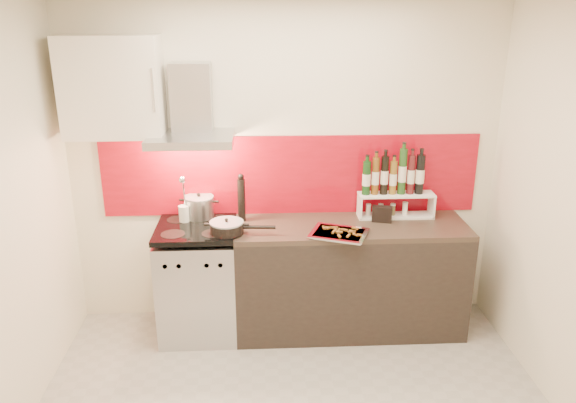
{
  "coord_description": "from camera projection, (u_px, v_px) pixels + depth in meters",
  "views": [
    {
      "loc": [
        -0.2,
        -2.91,
        2.5
      ],
      "look_at": [
        0.0,
        0.95,
        1.15
      ],
      "focal_mm": 35.0,
      "sensor_mm": 36.0,
      "label": 1
    }
  ],
  "objects": [
    {
      "name": "step_shelf",
      "position": [
        395.0,
        186.0,
        4.42
      ],
      "size": [
        0.6,
        0.16,
        0.56
      ],
      "color": "white",
      "rests_on": "counter"
    },
    {
      "name": "pepper_mill",
      "position": [
        241.0,
        198.0,
        4.36
      ],
      "size": [
        0.06,
        0.06,
        0.38
      ],
      "color": "black",
      "rests_on": "counter"
    },
    {
      "name": "backsplash",
      "position": [
        291.0,
        175.0,
        4.48
      ],
      "size": [
        3.0,
        0.02,
        0.64
      ],
      "primitive_type": "cube",
      "color": "maroon",
      "rests_on": "back_wall"
    },
    {
      "name": "stock_pot",
      "position": [
        199.0,
        207.0,
        4.44
      ],
      "size": [
        0.24,
        0.24,
        0.2
      ],
      "color": "#B7B7BA",
      "rests_on": "range_stove"
    },
    {
      "name": "caddy_box",
      "position": [
        382.0,
        214.0,
        4.38
      ],
      "size": [
        0.16,
        0.1,
        0.13
      ],
      "primitive_type": "cube",
      "rotation": [
        0.0,
        0.0,
        -0.27
      ],
      "color": "black",
      "rests_on": "counter"
    },
    {
      "name": "utensil_jar",
      "position": [
        184.0,
        209.0,
        4.33
      ],
      "size": [
        0.08,
        0.12,
        0.39
      ],
      "color": "silver",
      "rests_on": "range_stove"
    },
    {
      "name": "range_stove",
      "position": [
        199.0,
        282.0,
        4.43
      ],
      "size": [
        0.6,
        0.6,
        0.91
      ],
      "color": "#B7B7BA",
      "rests_on": "ground"
    },
    {
      "name": "back_wall",
      "position": [
        285.0,
        165.0,
        4.47
      ],
      "size": [
        3.4,
        0.02,
        2.6
      ],
      "primitive_type": "cube",
      "color": "silver",
      "rests_on": "ground"
    },
    {
      "name": "upper_cabinet",
      "position": [
        112.0,
        87.0,
        4.03
      ],
      "size": [
        0.7,
        0.35,
        0.72
      ],
      "primitive_type": "cube",
      "color": "white",
      "rests_on": "back_wall"
    },
    {
      "name": "baking_tray",
      "position": [
        339.0,
        233.0,
        4.13
      ],
      "size": [
        0.49,
        0.44,
        0.03
      ],
      "color": "silver",
      "rests_on": "counter"
    },
    {
      "name": "saute_pan",
      "position": [
        228.0,
        227.0,
        4.14
      ],
      "size": [
        0.49,
        0.25,
        0.12
      ],
      "color": "black",
      "rests_on": "range_stove"
    },
    {
      "name": "range_hood",
      "position": [
        191.0,
        114.0,
        4.13
      ],
      "size": [
        0.62,
        0.5,
        0.61
      ],
      "color": "#B7B7BA",
      "rests_on": "back_wall"
    },
    {
      "name": "counter",
      "position": [
        349.0,
        277.0,
        4.49
      ],
      "size": [
        1.8,
        0.6,
        0.9
      ],
      "color": "black",
      "rests_on": "ground"
    }
  ]
}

